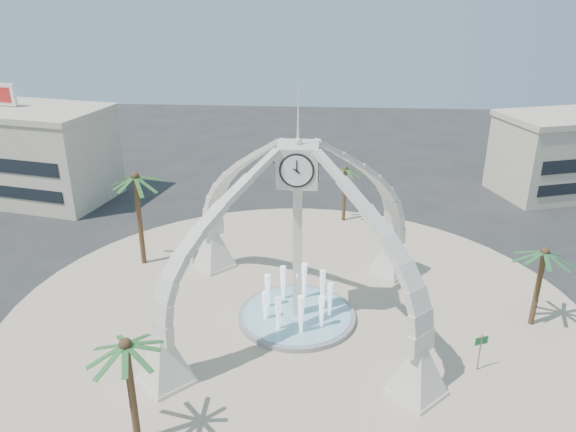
# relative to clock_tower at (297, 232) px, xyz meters

# --- Properties ---
(ground) EXTENTS (140.00, 140.00, 0.00)m
(ground) POSITION_rel_clock_tower_xyz_m (0.00, 0.00, -6.49)
(ground) COLOR #282828
(ground) RESTS_ON ground
(plaza) EXTENTS (40.00, 40.00, 0.06)m
(plaza) POSITION_rel_clock_tower_xyz_m (0.00, 0.00, -6.46)
(plaza) COLOR tan
(plaza) RESTS_ON ground
(clock_tower) EXTENTS (17.94, 17.94, 16.30)m
(clock_tower) POSITION_rel_clock_tower_xyz_m (0.00, 0.00, 0.00)
(clock_tower) COLOR silver
(clock_tower) RESTS_ON ground
(fountain) EXTENTS (8.00, 8.00, 3.62)m
(fountain) POSITION_rel_clock_tower_xyz_m (0.00, 0.00, -6.20)
(fountain) COLOR gray
(fountain) RESTS_ON ground
(building_nw) EXTENTS (23.75, 13.73, 11.90)m
(building_nw) POSITION_rel_clock_tower_xyz_m (-32.00, 22.00, -1.66)
(building_nw) COLOR beige
(building_nw) RESTS_ON ground
(palm_east) EXTENTS (5.03, 5.03, 6.18)m
(palm_east) POSITION_rel_clock_tower_xyz_m (15.74, 0.52, -1.11)
(palm_east) COLOR brown
(palm_east) RESTS_ON ground
(palm_west) EXTENTS (5.12, 5.12, 8.29)m
(palm_west) POSITION_rel_clock_tower_xyz_m (-12.94, 7.24, 0.86)
(palm_west) COLOR brown
(palm_west) RESTS_ON ground
(palm_north) EXTENTS (3.77, 3.77, 5.87)m
(palm_north) POSITION_rel_clock_tower_xyz_m (3.45, 17.34, -1.32)
(palm_north) COLOR brown
(palm_north) RESTS_ON ground
(palm_south) EXTENTS (4.03, 4.03, 6.60)m
(palm_south) POSITION_rel_clock_tower_xyz_m (-7.27, -11.66, -0.72)
(palm_south) COLOR brown
(palm_south) RESTS_ON ground
(street_sign) EXTENTS (0.86, 0.37, 2.50)m
(street_sign) POSITION_rel_clock_tower_xyz_m (10.99, -4.68, -4.71)
(street_sign) COLOR slate
(street_sign) RESTS_ON ground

